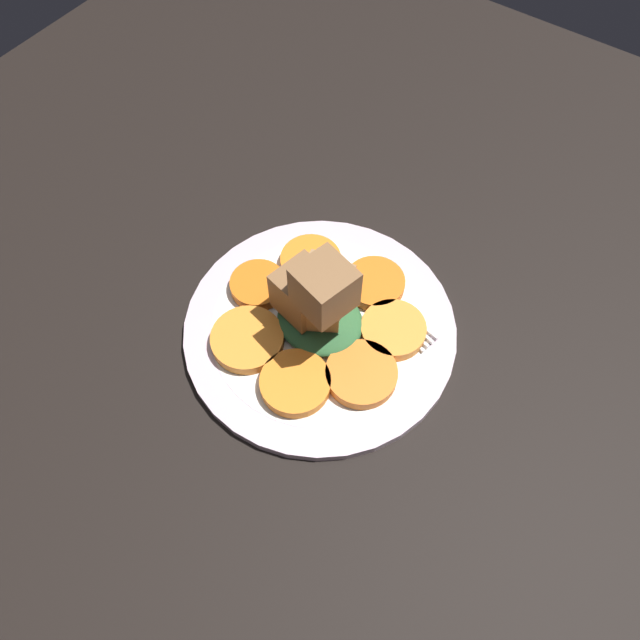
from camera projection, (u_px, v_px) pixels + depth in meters
table_slab at (320, 336)px, 62.75cm from camera, size 120.00×120.00×2.00cm
plate at (320, 328)px, 61.46cm from camera, size 26.74×26.74×1.05cm
carrot_slice_0 at (393, 330)px, 60.00cm from camera, size 6.33×6.33×1.21cm
carrot_slice_1 at (375, 283)px, 62.82cm from camera, size 6.09×6.09×1.21cm
carrot_slice_2 at (311, 261)px, 64.25cm from camera, size 6.28×6.28×1.21cm
carrot_slice_3 at (258, 285)px, 62.73cm from camera, size 5.64×5.64×1.21cm
carrot_slice_4 at (247, 340)px, 59.44cm from camera, size 7.00×7.00×1.21cm
carrot_slice_5 at (295, 383)px, 57.06cm from camera, size 6.57×6.57×1.21cm
carrot_slice_6 at (361, 374)px, 57.54cm from camera, size 6.71×6.71×1.21cm
center_pile at (319, 298)px, 57.35cm from camera, size 8.93×7.84×10.89cm
fork at (368, 292)px, 62.74cm from camera, size 17.70×5.18×0.40cm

